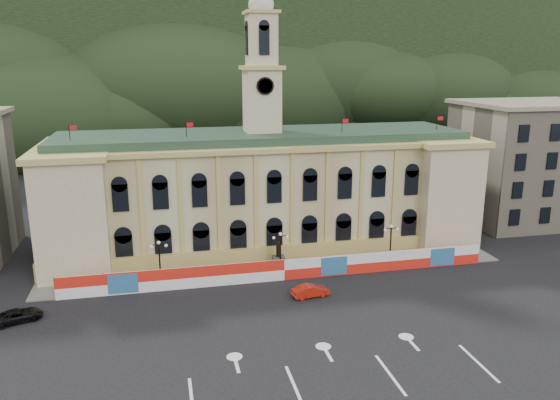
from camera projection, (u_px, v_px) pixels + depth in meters
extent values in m
plane|color=black|center=(322.00, 344.00, 49.19)|extent=(260.00, 260.00, 0.00)
cube|color=black|center=(199.00, 68.00, 166.43)|extent=(230.00, 70.00, 44.00)
cube|color=#595651|center=(329.00, 40.00, 152.93)|extent=(22.00, 8.00, 14.00)
cube|color=#595651|center=(10.00, 54.00, 134.50)|extent=(16.00, 7.00, 10.00)
cube|color=beige|center=(263.00, 195.00, 73.88)|extent=(55.00, 15.00, 14.00)
cube|color=tan|center=(275.00, 255.00, 67.97)|extent=(56.00, 0.80, 2.40)
cube|color=tan|center=(262.00, 141.00, 72.04)|extent=(56.20, 16.20, 0.60)
cube|color=#2A4632|center=(262.00, 136.00, 71.86)|extent=(53.00, 13.00, 1.20)
cube|color=beige|center=(79.00, 207.00, 67.96)|extent=(8.00, 17.00, 14.00)
cube|color=beige|center=(425.00, 188.00, 77.90)|extent=(8.00, 17.00, 14.00)
cube|color=beige|center=(262.00, 101.00, 70.70)|extent=(4.40, 4.40, 8.00)
cube|color=tan|center=(262.00, 68.00, 69.65)|extent=(5.20, 5.20, 0.50)
cube|color=beige|center=(261.00, 41.00, 68.82)|extent=(3.60, 3.60, 6.50)
cube|color=tan|center=(261.00, 12.00, 67.96)|extent=(4.20, 4.20, 0.40)
cylinder|color=black|center=(265.00, 86.00, 68.03)|extent=(2.20, 0.20, 2.20)
ellipsoid|color=beige|center=(261.00, 5.00, 67.73)|extent=(3.20, 3.20, 2.72)
cube|color=tan|center=(529.00, 164.00, 85.29)|extent=(20.00, 16.00, 18.00)
cube|color=gray|center=(536.00, 103.00, 82.95)|extent=(21.00, 17.00, 0.60)
cube|color=red|center=(284.00, 270.00, 63.04)|extent=(50.00, 0.25, 2.50)
cube|color=teal|center=(123.00, 284.00, 59.11)|extent=(3.20, 0.05, 2.20)
cube|color=teal|center=(334.00, 266.00, 64.18)|extent=(3.20, 0.05, 2.20)
cube|color=teal|center=(442.00, 257.00, 67.14)|extent=(3.20, 0.05, 2.20)
cube|color=slate|center=(279.00, 270.00, 65.94)|extent=(56.00, 5.50, 0.16)
cube|color=#595651|center=(279.00, 263.00, 65.97)|extent=(1.40, 1.40, 1.80)
cylinder|color=black|center=(279.00, 250.00, 65.54)|extent=(0.60, 0.60, 1.60)
sphere|color=black|center=(279.00, 243.00, 65.31)|extent=(0.44, 0.44, 0.44)
cylinder|color=black|center=(161.00, 282.00, 62.25)|extent=(0.44, 0.44, 0.30)
cylinder|color=black|center=(160.00, 264.00, 61.69)|extent=(0.18, 0.18, 4.80)
cube|color=black|center=(159.00, 245.00, 61.11)|extent=(1.60, 0.08, 0.08)
sphere|color=silver|center=(151.00, 246.00, 60.97)|extent=(0.36, 0.36, 0.36)
sphere|color=silver|center=(166.00, 245.00, 61.31)|extent=(0.36, 0.36, 0.36)
sphere|color=silver|center=(159.00, 243.00, 61.04)|extent=(0.40, 0.40, 0.40)
cylinder|color=black|center=(280.00, 272.00, 65.21)|extent=(0.44, 0.44, 0.30)
cylinder|color=black|center=(280.00, 255.00, 64.64)|extent=(0.18, 0.18, 4.80)
cube|color=black|center=(280.00, 236.00, 64.07)|extent=(1.60, 0.08, 0.08)
sphere|color=silver|center=(274.00, 238.00, 63.93)|extent=(0.36, 0.36, 0.36)
sphere|color=silver|center=(287.00, 237.00, 64.27)|extent=(0.36, 0.36, 0.36)
sphere|color=silver|center=(280.00, 234.00, 64.00)|extent=(0.40, 0.40, 0.40)
cylinder|color=black|center=(389.00, 263.00, 68.17)|extent=(0.44, 0.44, 0.30)
cylinder|color=black|center=(390.00, 246.00, 67.60)|extent=(0.18, 0.18, 4.80)
cube|color=black|center=(391.00, 228.00, 67.02)|extent=(1.60, 0.08, 0.08)
sphere|color=silver|center=(385.00, 230.00, 66.89)|extent=(0.36, 0.36, 0.36)
sphere|color=silver|center=(397.00, 229.00, 67.23)|extent=(0.36, 0.36, 0.36)
sphere|color=silver|center=(391.00, 226.00, 66.96)|extent=(0.40, 0.40, 0.40)
imported|color=red|center=(310.00, 291.00, 58.74)|extent=(2.56, 4.48, 1.35)
imported|color=black|center=(18.00, 315.00, 53.19)|extent=(5.12, 5.93, 1.26)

